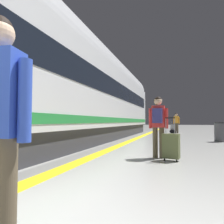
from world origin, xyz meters
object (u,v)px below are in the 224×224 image
(passenger_mid, at_px, (176,122))
(duffel_bag_mid, at_px, (172,131))
(high_speed_train, at_px, (51,77))
(suitcase_near, at_px, (171,146))
(suitcase_far, at_px, (173,127))
(waste_bin, at_px, (219,132))
(passenger_near, at_px, (158,121))
(passenger_far, at_px, (176,121))

(passenger_mid, xyz_separation_m, duffel_bag_mid, (-0.32, -0.16, -0.78))
(high_speed_train, height_order, suitcase_near, high_speed_train)
(high_speed_train, bearing_deg, suitcase_near, -14.40)
(high_speed_train, distance_m, passenger_mid, 11.85)
(suitcase_near, relative_size, suitcase_far, 1.01)
(high_speed_train, height_order, waste_bin, high_speed_train)
(passenger_mid, height_order, duffel_bag_mid, passenger_mid)
(passenger_mid, bearing_deg, suitcase_far, 95.36)
(suitcase_near, bearing_deg, passenger_near, 138.74)
(passenger_far, distance_m, suitcase_far, 0.72)
(high_speed_train, bearing_deg, suitcase_far, 76.12)
(duffel_bag_mid, bearing_deg, high_speed_train, -109.56)
(passenger_far, bearing_deg, suitcase_near, -89.94)
(passenger_near, height_order, suitcase_near, passenger_near)
(passenger_far, relative_size, suitcase_far, 1.60)
(passenger_far, xyz_separation_m, waste_bin, (2.01, -11.03, -0.51))
(suitcase_near, bearing_deg, passenger_mid, 89.68)
(passenger_far, bearing_deg, duffel_bag_mid, -92.93)
(passenger_near, relative_size, passenger_mid, 0.98)
(duffel_bag_mid, bearing_deg, suitcase_far, 91.03)
(passenger_mid, bearing_deg, high_speed_train, -110.77)
(duffel_bag_mid, height_order, passenger_far, passenger_far)
(suitcase_near, height_order, suitcase_far, suitcase_near)
(passenger_mid, distance_m, passenger_far, 4.42)
(duffel_bag_mid, bearing_deg, suitcase_near, -88.78)
(high_speed_train, xyz_separation_m, passenger_mid, (4.17, 10.98, -1.57))
(high_speed_train, relative_size, suitcase_near, 25.85)
(duffel_bag_mid, xyz_separation_m, passenger_far, (0.24, 4.59, 0.82))
(high_speed_train, distance_m, passenger_near, 4.16)
(passenger_near, bearing_deg, duffel_bag_mid, 89.66)
(waste_bin, bearing_deg, passenger_mid, 106.21)
(suitcase_near, bearing_deg, suitcase_far, 91.17)
(passenger_near, xyz_separation_m, passenger_far, (0.30, 16.18, 0.03))
(passenger_mid, distance_m, suitcase_far, 4.32)
(waste_bin, bearing_deg, high_speed_train, -144.30)
(suitcase_near, xyz_separation_m, passenger_mid, (0.07, 12.04, 0.58))
(suitcase_near, bearing_deg, high_speed_train, 165.60)
(passenger_mid, height_order, waste_bin, passenger_mid)
(suitcase_near, height_order, waste_bin, suitcase_near)
(duffel_bag_mid, distance_m, waste_bin, 6.83)
(passenger_mid, relative_size, passenger_far, 0.98)
(duffel_bag_mid, bearing_deg, waste_bin, -70.82)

